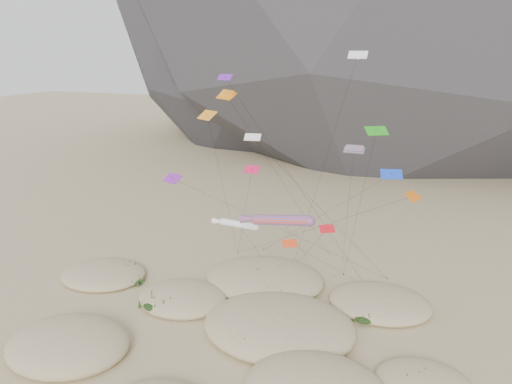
% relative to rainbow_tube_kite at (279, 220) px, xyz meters
% --- Properties ---
extents(ground, '(500.00, 500.00, 0.00)m').
position_rel_rainbow_tube_kite_xyz_m(ground, '(-1.80, -7.77, -12.23)').
color(ground, '#CCB789').
rests_on(ground, ground).
extents(dunes, '(52.51, 38.25, 3.60)m').
position_rel_rainbow_tube_kite_xyz_m(dunes, '(-3.40, -3.02, -11.55)').
color(dunes, '#CCB789').
rests_on(dunes, ground).
extents(dune_grass, '(41.42, 30.34, 1.59)m').
position_rel_rainbow_tube_kite_xyz_m(dune_grass, '(-3.67, -3.47, -11.37)').
color(dune_grass, black).
rests_on(dune_grass, ground).
extents(kite_stakes, '(22.41, 7.10, 0.30)m').
position_rel_rainbow_tube_kite_xyz_m(kite_stakes, '(0.28, 15.37, -12.08)').
color(kite_stakes, '#3F2D1E').
rests_on(kite_stakes, ground).
extents(rainbow_tube_kite, '(8.51, 18.62, 13.17)m').
position_rel_rainbow_tube_kite_xyz_m(rainbow_tube_kite, '(0.00, 0.00, 0.00)').
color(rainbow_tube_kite, '#F04719').
rests_on(rainbow_tube_kite, ground).
extents(white_tube_kite, '(6.80, 11.76, 10.20)m').
position_rel_rainbow_tube_kite_xyz_m(white_tube_kite, '(-6.76, 4.16, -2.71)').
color(white_tube_kite, white).
rests_on(white_tube_kite, ground).
extents(orange_parafoil, '(11.49, 16.53, 25.42)m').
position_rel_rainbow_tube_kite_xyz_m(orange_parafoil, '(-8.16, 5.38, 12.38)').
color(orange_parafoil, orange).
rests_on(orange_parafoil, ground).
extents(multi_parafoil, '(4.19, 14.44, 20.07)m').
position_rel_rainbow_tube_kite_xyz_m(multi_parafoil, '(6.91, 4.70, 7.14)').
color(multi_parafoil, red).
rests_on(multi_parafoil, ground).
extents(delta_kites, '(28.75, 21.72, 29.77)m').
position_rel_rainbow_tube_kite_xyz_m(delta_kites, '(0.10, 3.00, 6.31)').
color(delta_kites, orange).
rests_on(delta_kites, ground).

